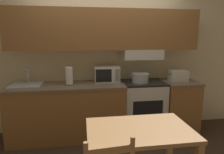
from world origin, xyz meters
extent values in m
plane|color=#3D2D23|center=(0.00, 0.00, 0.00)|extent=(16.00, 16.00, 0.00)
cube|color=beige|center=(0.00, 0.03, 1.27)|extent=(5.44, 0.05, 2.55)
cube|color=#936033|center=(0.00, -0.16, 1.73)|extent=(3.04, 0.32, 0.64)
cube|color=silver|center=(0.62, -0.16, 1.33)|extent=(0.65, 0.34, 0.16)
cube|color=#936033|center=(-0.63, -0.31, 0.42)|extent=(1.78, 0.61, 0.85)
cube|color=#75604C|center=(-0.63, -0.31, 0.86)|extent=(1.80, 0.63, 0.04)
cube|color=#936033|center=(1.25, -0.31, 0.42)|extent=(0.54, 0.61, 0.85)
cube|color=#75604C|center=(1.25, -0.31, 0.86)|extent=(0.56, 0.63, 0.04)
cube|color=silver|center=(0.62, -0.28, 0.43)|extent=(0.69, 0.57, 0.85)
cube|color=black|center=(0.62, -0.28, 0.87)|extent=(0.69, 0.57, 0.03)
cube|color=black|center=(0.62, -0.57, 0.49)|extent=(0.48, 0.01, 0.30)
cylinder|color=black|center=(0.47, -0.40, 0.88)|extent=(0.10, 0.10, 0.01)
cylinder|color=black|center=(0.77, -0.40, 0.88)|extent=(0.10, 0.10, 0.01)
cylinder|color=black|center=(0.47, -0.17, 0.88)|extent=(0.10, 0.10, 0.01)
cylinder|color=black|center=(0.77, -0.17, 0.88)|extent=(0.10, 0.10, 0.01)
cylinder|color=#B7BABF|center=(0.55, -0.35, 0.96)|extent=(0.26, 0.26, 0.16)
torus|color=#B7BABF|center=(0.55, -0.35, 1.04)|extent=(0.27, 0.27, 0.01)
cylinder|color=#B7BABF|center=(0.39, -0.35, 1.01)|extent=(0.05, 0.01, 0.01)
cylinder|color=#B7BABF|center=(0.70, -0.35, 1.01)|extent=(0.05, 0.01, 0.01)
cube|color=silver|center=(0.02, -0.17, 1.01)|extent=(0.41, 0.30, 0.26)
cube|color=black|center=(-0.05, -0.33, 1.01)|extent=(0.25, 0.01, 0.20)
cube|color=gray|center=(0.17, -0.33, 1.01)|extent=(0.07, 0.01, 0.20)
cube|color=silver|center=(1.22, -0.31, 0.97)|extent=(0.29, 0.21, 0.18)
cube|color=black|center=(1.07, -0.31, 1.00)|extent=(0.01, 0.02, 0.02)
cube|color=black|center=(1.12, -0.31, 1.06)|extent=(0.04, 0.14, 0.01)
cube|color=black|center=(1.18, -0.31, 1.06)|extent=(0.04, 0.14, 0.01)
cube|color=black|center=(1.25, -0.31, 1.06)|extent=(0.04, 0.14, 0.01)
cube|color=black|center=(1.32, -0.31, 1.06)|extent=(0.04, 0.14, 0.01)
cube|color=#B7BABF|center=(-1.23, -0.31, 0.89)|extent=(0.46, 0.42, 0.02)
cube|color=#4C4F54|center=(-1.23, -0.33, 0.90)|extent=(0.39, 0.31, 0.01)
cylinder|color=#B7BABF|center=(-1.23, -0.15, 1.02)|extent=(0.02, 0.02, 0.23)
cylinder|color=#B7BABF|center=(-1.23, -0.21, 1.13)|extent=(0.02, 0.12, 0.02)
cylinder|color=black|center=(-0.59, -0.32, 0.89)|extent=(0.13, 0.13, 0.01)
cylinder|color=white|center=(-0.59, -0.32, 1.02)|extent=(0.11, 0.11, 0.27)
cube|color=#9E7042|center=(0.13, -1.75, 0.76)|extent=(0.97, 0.63, 0.04)
cube|color=#9E7042|center=(0.57, -1.47, 0.37)|extent=(0.06, 0.06, 0.74)
cube|color=#9E7042|center=(-0.20, -2.12, 0.80)|extent=(0.34, 0.05, 0.06)
camera|label=1|loc=(-0.38, -3.42, 1.60)|focal=32.00mm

